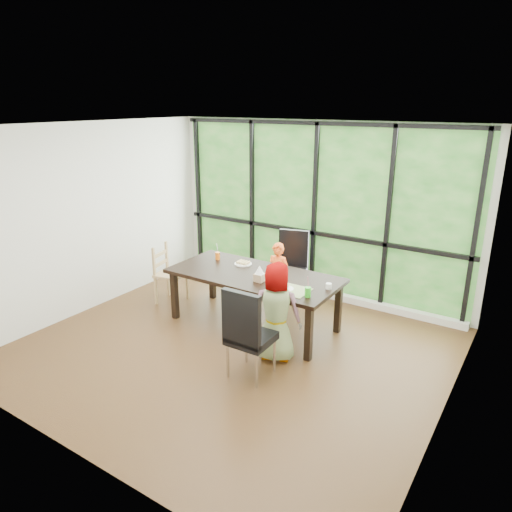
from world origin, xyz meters
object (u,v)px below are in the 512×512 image
dining_table (254,300)px  tissue_box (259,277)px  chair_end_beech (171,274)px  child_toddler (278,277)px  green_cup (308,292)px  white_mug (329,286)px  plate_far (243,264)px  chair_window_leather (291,267)px  orange_cup (218,256)px  plate_near (285,289)px  child_older (275,311)px  chair_interior_leather (251,332)px

dining_table → tissue_box: tissue_box is taller
chair_end_beech → child_toddler: (1.50, 0.66, 0.06)m
green_cup → white_mug: green_cup is taller
plate_far → chair_window_leather: bearing=66.2°
chair_window_leather → tissue_box: bearing=-96.6°
chair_end_beech → orange_cup: bearing=-83.0°
plate_near → orange_cup: size_ratio=1.94×
chair_window_leather → green_cup: (0.95, -1.31, 0.27)m
child_older → tissue_box: bearing=-61.0°
tissue_box → white_mug: bearing=16.0°
chair_end_beech → plate_near: chair_end_beech is taller
plate_near → orange_cup: bearing=161.8°
orange_cup → green_cup: bearing=-16.6°
child_toddler → orange_cup: 0.93m
dining_table → plate_far: plate_far is taller
chair_window_leather → white_mug: chair_window_leather is taller
chair_window_leather → child_older: child_older is taller
chair_interior_leather → child_older: (0.02, 0.47, 0.07)m
child_older → plate_far: bearing=-59.4°
child_toddler → child_older: 1.41m
chair_interior_leather → chair_window_leather: bearing=-73.4°
child_older → tissue_box: (-0.48, 0.41, 0.19)m
dining_table → green_cup: (0.96, -0.30, 0.44)m
chair_window_leather → chair_end_beech: bearing=-161.5°
dining_table → green_cup: green_cup is taller
chair_interior_leather → plate_far: chair_interior_leather is taller
child_toddler → green_cup: bearing=-45.9°
plate_near → tissue_box: 0.42m
green_cup → chair_end_beech: bearing=173.6°
white_mug → tissue_box: size_ratio=0.61×
plate_far → green_cup: green_cup is taller
child_toddler → plate_far: (-0.34, -0.40, 0.25)m
plate_near → child_older: bearing=-80.0°
chair_window_leather → white_mug: size_ratio=14.93×
chair_window_leather → chair_interior_leather: bearing=-88.6°
chair_interior_leather → white_mug: chair_interior_leather is taller
dining_table → chair_end_beech: chair_end_beech is taller
chair_interior_leather → plate_near: chair_interior_leather is taller
green_cup → tissue_box: bearing=171.3°
plate_near → green_cup: size_ratio=1.73×
dining_table → plate_far: (-0.34, 0.24, 0.38)m
chair_window_leather → plate_near: 1.41m
orange_cup → dining_table: bearing=-15.9°
plate_near → chair_window_leather: bearing=116.1°
white_mug → dining_table: bearing=-176.6°
plate_far → plate_near: (0.96, -0.48, -0.00)m
chair_interior_leather → tissue_box: size_ratio=9.05×
plate_far → green_cup: 1.40m
chair_interior_leather → child_older: bearing=-93.5°
chair_interior_leather → child_older: 0.47m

